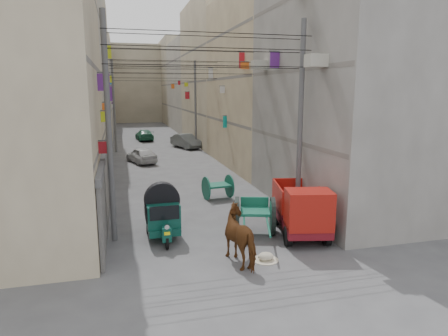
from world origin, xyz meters
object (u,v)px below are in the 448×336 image
object	(u,v)px
tonga_cart	(255,215)
distant_car_white	(141,155)
auto_rickshaw	(162,213)
distant_car_grey	(186,141)
distant_car_green	(144,135)
mini_truck	(303,213)
feed_sack	(266,256)
second_cart	(218,186)
horse	(243,236)

from	to	relation	value
tonga_cart	distant_car_white	size ratio (longest dim) A/B	0.97
tonga_cart	auto_rickshaw	bearing A→B (deg)	-171.57
distant_car_grey	distant_car_green	xyz separation A→B (m)	(-3.43, 7.10, -0.08)
mini_truck	distant_car_white	size ratio (longest dim) A/B	1.09
feed_sack	tonga_cart	bearing A→B (deg)	79.54
second_cart	distant_car_grey	distance (m)	18.34
distant_car_white	horse	bearing A→B (deg)	78.24
mini_truck	distant_car_green	size ratio (longest dim) A/B	0.95
distant_car_white	distant_car_grey	size ratio (longest dim) A/B	0.88
tonga_cart	mini_truck	xyz separation A→B (m)	(1.58, -0.81, 0.21)
mini_truck	second_cart	xyz separation A→B (m)	(-1.71, 6.10, -0.33)
feed_sack	distant_car_green	bearing A→B (deg)	92.99
distant_car_grey	auto_rickshaw	bearing A→B (deg)	-120.90
distant_car_grey	mini_truck	bearing A→B (deg)	-108.73
auto_rickshaw	second_cart	size ratio (longest dim) A/B	1.53
second_cart	distant_car_green	xyz separation A→B (m)	(-2.02, 25.39, -0.05)
distant_car_white	distant_car_green	distance (m)	14.17
tonga_cart	feed_sack	bearing A→B (deg)	-83.26
horse	distant_car_grey	distance (m)	25.98
feed_sack	distant_car_green	size ratio (longest dim) A/B	0.13
horse	second_cart	bearing A→B (deg)	-110.66
feed_sack	distant_car_white	world-z (taller)	distant_car_white
distant_car_white	distant_car_green	xyz separation A→B (m)	(1.12, 14.13, -0.02)
auto_rickshaw	distant_car_grey	size ratio (longest dim) A/B	0.57
feed_sack	distant_car_green	xyz separation A→B (m)	(-1.72, 33.02, 0.45)
tonga_cart	horse	distance (m)	2.57
auto_rickshaw	feed_sack	size ratio (longest dim) A/B	4.41
mini_truck	feed_sack	xyz separation A→B (m)	(-2.01, -1.54, -0.83)
mini_truck	feed_sack	world-z (taller)	mini_truck
auto_rickshaw	tonga_cart	world-z (taller)	auto_rickshaw
auto_rickshaw	second_cart	world-z (taller)	auto_rickshaw
tonga_cart	feed_sack	distance (m)	2.47
distant_car_grey	distant_car_green	world-z (taller)	distant_car_grey
horse	distant_car_grey	size ratio (longest dim) A/B	0.52
second_cart	mini_truck	bearing A→B (deg)	-82.53
tonga_cart	horse	xyz separation A→B (m)	(-1.17, -2.29, 0.12)
second_cart	horse	size ratio (longest dim) A/B	0.72
distant_car_green	horse	bearing A→B (deg)	87.01
auto_rickshaw	distant_car_white	bearing A→B (deg)	89.10
auto_rickshaw	tonga_cart	xyz separation A→B (m)	(3.40, -0.52, -0.19)
tonga_cart	feed_sack	xyz separation A→B (m)	(-0.43, -2.35, -0.62)
auto_rickshaw	feed_sack	bearing A→B (deg)	-44.53
distant_car_green	distant_car_grey	bearing A→B (deg)	111.06
distant_car_green	auto_rickshaw	bearing A→B (deg)	82.94
distant_car_green	second_cart	bearing A→B (deg)	89.86
tonga_cart	second_cart	world-z (taller)	tonga_cart
horse	distant_car_grey	world-z (taller)	horse
second_cart	distant_car_green	bearing A→B (deg)	86.36
mini_truck	distant_car_green	xyz separation A→B (m)	(-3.73, 31.49, -0.38)
auto_rickshaw	horse	world-z (taller)	horse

